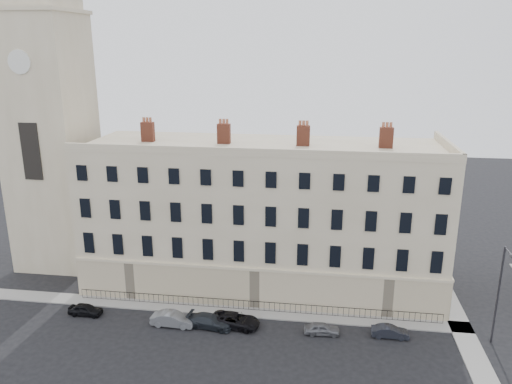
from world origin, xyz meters
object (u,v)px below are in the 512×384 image
car_a (86,309)px  streetlamp (499,291)px  car_d (235,320)px  car_e (322,329)px  car_f (390,332)px  car_c (210,321)px  car_b (173,319)px

car_a → streetlamp: (36.69, 0.42, 4.39)m
car_a → car_d: size_ratio=0.72×
car_e → car_f: bearing=-90.8°
car_d → streetlamp: (22.27, 0.45, 4.32)m
car_f → car_e: bearing=93.7°
car_c → car_f: 15.94m
car_b → car_e: 13.48m
car_b → car_d: size_ratio=0.89×
car_e → car_b: bearing=88.0°
car_c → car_e: size_ratio=1.33×
car_c → car_f: bearing=-80.0°
car_d → car_e: (7.81, -0.16, -0.09)m
car_e → car_a: bearing=85.4°
car_b → car_c: bearing=-85.0°
car_d → car_f: bearing=-80.7°
car_a → car_e: bearing=-90.0°
car_a → car_e: 22.23m
car_a → car_c: 12.22m
car_c → streetlamp: size_ratio=0.47×
car_b → car_d: car_b is taller
car_d → car_f: 13.72m
car_a → car_d: 14.42m
car_c → car_d: 2.25m
streetlamp → car_c: bearing=-177.7°
car_b → car_c: size_ratio=0.95×
car_c → streetlamp: bearing=-80.2°
car_a → car_b: bearing=-93.9°
car_b → car_f: size_ratio=1.23×
car_b → car_e: car_b is taller
car_b → streetlamp: size_ratio=0.45×
car_b → car_c: car_b is taller
car_c → car_e: 10.02m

